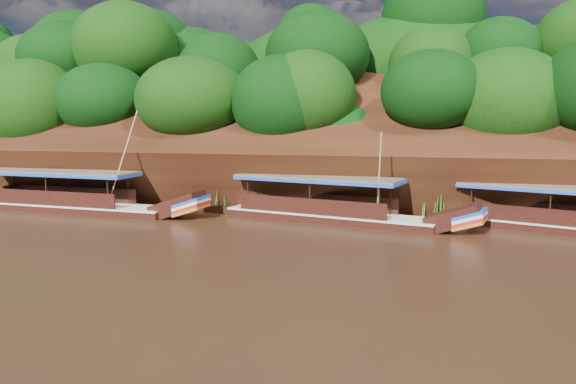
% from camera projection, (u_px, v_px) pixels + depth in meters
% --- Properties ---
extents(ground, '(160.00, 160.00, 0.00)m').
position_uv_depth(ground, '(262.00, 251.00, 24.82)').
color(ground, black).
rests_on(ground, ground).
extents(riverbank, '(120.00, 30.06, 19.40)m').
position_uv_depth(riverbank, '(339.00, 166.00, 46.47)').
color(riverbank, black).
rests_on(riverbank, ground).
extents(boat_1, '(14.75, 5.45, 5.61)m').
position_uv_depth(boat_1, '(342.00, 212.00, 31.66)').
color(boat_1, black).
rests_on(boat_1, ground).
extents(boat_2, '(16.37, 3.53, 6.77)m').
position_uv_depth(boat_2, '(81.00, 203.00, 35.12)').
color(boat_2, black).
rests_on(boat_2, ground).
extents(reeds, '(48.48, 2.22, 1.87)m').
position_uv_depth(reeds, '(263.00, 199.00, 34.62)').
color(reeds, '#276F1B').
rests_on(reeds, ground).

